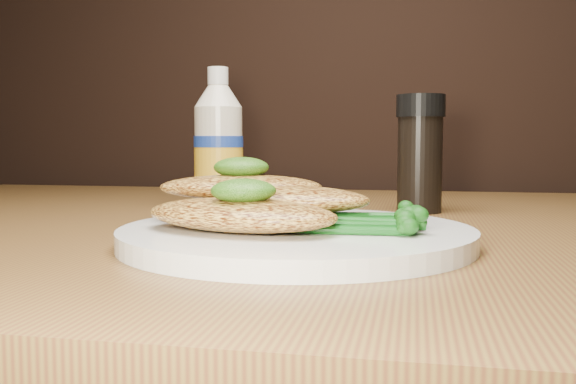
# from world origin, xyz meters

# --- Properties ---
(plate) EXTENTS (0.27, 0.27, 0.01)m
(plate) POSITION_xyz_m (0.05, 0.90, 0.76)
(plate) COLOR white
(plate) RESTS_ON dining_table
(chicken_front) EXTENTS (0.17, 0.11, 0.02)m
(chicken_front) POSITION_xyz_m (0.01, 0.87, 0.78)
(chicken_front) COLOR gold
(chicken_front) RESTS_ON plate
(chicken_mid) EXTENTS (0.15, 0.10, 0.02)m
(chicken_mid) POSITION_xyz_m (0.04, 0.92, 0.78)
(chicken_mid) COLOR gold
(chicken_mid) RESTS_ON plate
(chicken_back) EXTENTS (0.15, 0.10, 0.02)m
(chicken_back) POSITION_xyz_m (-0.00, 0.93, 0.79)
(chicken_back) COLOR gold
(chicken_back) RESTS_ON plate
(pesto_front) EXTENTS (0.06, 0.05, 0.02)m
(pesto_front) POSITION_xyz_m (0.02, 0.86, 0.79)
(pesto_front) COLOR #133808
(pesto_front) RESTS_ON chicken_front
(pesto_back) EXTENTS (0.05, 0.05, 0.02)m
(pesto_back) POSITION_xyz_m (-0.00, 0.94, 0.81)
(pesto_back) COLOR #133808
(pesto_back) RESTS_ON chicken_back
(broccolini_bundle) EXTENTS (0.15, 0.13, 0.02)m
(broccolini_bundle) POSITION_xyz_m (0.09, 0.89, 0.77)
(broccolini_bundle) COLOR #114E14
(broccolini_bundle) RESTS_ON plate
(mayo_bottle) EXTENTS (0.06, 0.06, 0.17)m
(mayo_bottle) POSITION_xyz_m (-0.10, 1.16, 0.83)
(mayo_bottle) COLOR beige
(mayo_bottle) RESTS_ON dining_table
(pepper_grinder) EXTENTS (0.06, 0.06, 0.13)m
(pepper_grinder) POSITION_xyz_m (0.15, 1.14, 0.82)
(pepper_grinder) COLOR black
(pepper_grinder) RESTS_ON dining_table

